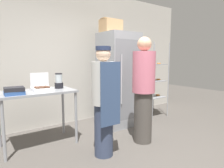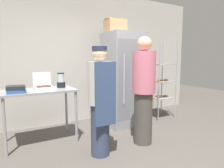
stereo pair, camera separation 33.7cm
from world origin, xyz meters
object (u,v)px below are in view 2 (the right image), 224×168
at_px(refrigerator, 123,80).
at_px(cardboard_storage_box, 115,26).
at_px(binder_stack, 16,89).
at_px(person_customer, 144,90).
at_px(donut_box, 44,87).
at_px(baking_rack, 161,81).
at_px(person_baker, 100,100).
at_px(blender_pitcher, 61,81).

bearing_deg(refrigerator, cardboard_storage_box, 145.17).
relative_size(binder_stack, person_customer, 0.16).
distance_m(refrigerator, person_customer, 0.99).
distance_m(donut_box, cardboard_storage_box, 1.90).
relative_size(baking_rack, donut_box, 6.04).
xyz_separation_m(person_baker, person_customer, (0.81, 0.03, 0.08)).
bearing_deg(donut_box, binder_stack, -164.06).
distance_m(refrigerator, person_baker, 1.44).
distance_m(donut_box, binder_stack, 0.44).
bearing_deg(refrigerator, person_baker, -135.94).
height_order(baking_rack, person_baker, baking_rack).
relative_size(cardboard_storage_box, person_customer, 0.23).
bearing_deg(binder_stack, person_baker, -36.00).
height_order(refrigerator, binder_stack, refrigerator).
bearing_deg(person_customer, blender_pitcher, 138.97).
height_order(blender_pitcher, person_baker, person_baker).
xyz_separation_m(refrigerator, cardboard_storage_box, (-0.13, 0.09, 1.11)).
bearing_deg(refrigerator, person_customer, -102.41).
relative_size(blender_pitcher, person_customer, 0.15).
xyz_separation_m(cardboard_storage_box, person_customer, (-0.08, -1.06, -1.18)).
bearing_deg(binder_stack, refrigerator, 6.62).
relative_size(refrigerator, cardboard_storage_box, 4.68).
bearing_deg(refrigerator, donut_box, -175.86).
bearing_deg(blender_pitcher, person_baker, -73.73).
bearing_deg(person_baker, donut_box, 125.05).
distance_m(cardboard_storage_box, person_baker, 1.89).
relative_size(donut_box, blender_pitcher, 1.13).
height_order(blender_pitcher, person_customer, person_customer).
bearing_deg(donut_box, blender_pitcher, 18.80).
bearing_deg(donut_box, refrigerator, 4.14).
relative_size(refrigerator, person_baker, 1.22).
relative_size(blender_pitcher, binder_stack, 0.95).
xyz_separation_m(donut_box, cardboard_storage_box, (1.51, 0.21, 1.13)).
relative_size(donut_box, binder_stack, 1.07).
relative_size(baking_rack, blender_pitcher, 6.80).
height_order(cardboard_storage_box, person_customer, cardboard_storage_box).
xyz_separation_m(blender_pitcher, cardboard_storage_box, (1.18, 0.10, 1.06)).
bearing_deg(blender_pitcher, person_customer, -41.03).
bearing_deg(baking_rack, person_customer, -142.81).
xyz_separation_m(donut_box, binder_stack, (-0.42, -0.12, 0.01)).
relative_size(refrigerator, blender_pitcher, 7.37).
distance_m(blender_pitcher, binder_stack, 0.79).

